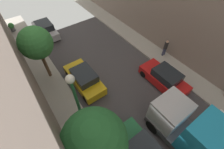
# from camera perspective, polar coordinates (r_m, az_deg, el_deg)

# --- Properties ---
(ground) EXTENTS (32.00, 32.00, 0.00)m
(ground) POSITION_cam_1_polar(r_m,az_deg,el_deg) (12.02, 19.81, -18.13)
(ground) COLOR #423F42
(sidewalk_right) EXTENTS (2.00, 44.00, 0.15)m
(sidewalk_right) POSITION_cam_1_polar(r_m,az_deg,el_deg) (14.97, 32.07, -5.62)
(sidewalk_right) COLOR #A8A399
(sidewalk_right) RESTS_ON ground
(parked_car_left_3) EXTENTS (1.78, 4.20, 1.57)m
(parked_car_left_3) POSITION_cam_1_polar(r_m,az_deg,el_deg) (12.96, -10.22, -1.53)
(parked_car_left_3) COLOR gold
(parked_car_left_3) RESTS_ON ground
(parked_car_left_4) EXTENTS (1.78, 4.20, 1.57)m
(parked_car_left_4) POSITION_cam_1_polar(r_m,az_deg,el_deg) (19.77, -23.45, 15.04)
(parked_car_left_4) COLOR silver
(parked_car_left_4) RESTS_ON ground
(parked_car_right_2) EXTENTS (1.78, 4.20, 1.57)m
(parked_car_right_2) POSITION_cam_1_polar(r_m,az_deg,el_deg) (13.51, 18.81, -1.31)
(parked_car_right_2) COLOR red
(parked_car_right_2) RESTS_ON ground
(delivery_truck) EXTENTS (2.26, 6.60, 3.38)m
(delivery_truck) POSITION_cam_1_polar(r_m,az_deg,el_deg) (10.48, 31.98, -21.79)
(delivery_truck) COLOR #4C4C51
(delivery_truck) RESTS_ON ground
(pedestrian) EXTENTS (0.40, 0.36, 1.72)m
(pedestrian) POSITION_cam_1_polar(r_m,az_deg,el_deg) (15.93, 19.13, 9.41)
(pedestrian) COLOR #2D334C
(pedestrian) RESTS_ON sidewalk_right
(street_tree_0) EXTENTS (2.77, 2.77, 5.40)m
(street_tree_0) POSITION_cam_1_polar(r_m,az_deg,el_deg) (6.78, -6.58, -23.40)
(street_tree_0) COLOR brown
(street_tree_0) RESTS_ON sidewalk_left
(street_tree_2) EXTENTS (2.43, 2.43, 4.75)m
(street_tree_2) POSITION_cam_1_polar(r_m,az_deg,el_deg) (12.60, -26.30, 10.27)
(street_tree_2) COLOR brown
(street_tree_2) RESTS_ON sidewalk_left
(potted_plant_1) EXTENTS (0.41, 0.41, 0.77)m
(potted_plant_1) POSITION_cam_1_polar(r_m,az_deg,el_deg) (18.82, -30.41, 9.64)
(potted_plant_1) COLOR brown
(potted_plant_1) RESTS_ON sidewalk_left
(potted_plant_4) EXTENTS (0.63, 0.63, 0.99)m
(potted_plant_4) POSITION_cam_1_polar(r_m,az_deg,el_deg) (22.13, -33.11, 14.57)
(potted_plant_4) COLOR slate
(potted_plant_4) RESTS_ON sidewalk_left
(lamp_post) EXTENTS (0.44, 0.44, 5.43)m
(lamp_post) POSITION_cam_1_polar(r_m,az_deg,el_deg) (8.25, -13.00, -8.90)
(lamp_post) COLOR #26723F
(lamp_post) RESTS_ON sidewalk_left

